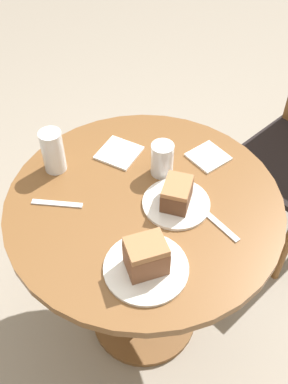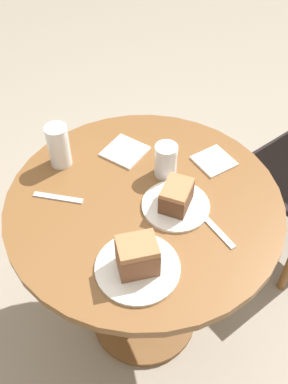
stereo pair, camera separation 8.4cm
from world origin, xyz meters
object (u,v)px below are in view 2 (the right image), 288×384
object	(u,v)px
glass_water	(59,148)
plate_far	(138,268)
plate_near	(176,206)
cake_slice_near	(176,196)
cake_slice_far	(137,256)
glass_lemonade	(166,162)

from	to	relation	value
glass_water	plate_far	bearing A→B (deg)	-9.22
plate_near	cake_slice_near	xyz separation A→B (m)	(0.00, 0.00, 0.04)
plate_near	plate_far	size ratio (longest dim) A/B	0.89
plate_near	cake_slice_far	xyz separation A→B (m)	(0.09, -0.23, 0.06)
glass_water	cake_slice_far	bearing A→B (deg)	-9.22
cake_slice_far	plate_far	bearing A→B (deg)	0.00
cake_slice_near	cake_slice_far	bearing A→B (deg)	-67.89
cake_slice_far	glass_water	xyz separation A→B (m)	(-0.48, 0.08, 0.00)
plate_near	glass_lemonade	xyz separation A→B (m)	(-0.13, 0.07, 0.05)
glass_water	plate_near	bearing A→B (deg)	21.38
plate_far	glass_lemonade	size ratio (longest dim) A/B	2.01
cake_slice_far	glass_lemonade	world-z (taller)	glass_lemonade
plate_far	glass_lemonade	world-z (taller)	glass_lemonade
cake_slice_near	plate_near	bearing A→B (deg)	0.00
plate_near	glass_water	bearing A→B (deg)	-158.62
cake_slice_near	cake_slice_far	world-z (taller)	cake_slice_far
plate_far	cake_slice_far	size ratio (longest dim) A/B	1.76
plate_far	glass_water	distance (m)	0.49
cake_slice_near	cake_slice_far	xyz separation A→B (m)	(0.09, -0.23, 0.01)
cake_slice_near	cake_slice_far	size ratio (longest dim) A/B	0.98
plate_far	cake_slice_near	size ratio (longest dim) A/B	1.79
plate_far	glass_water	world-z (taller)	glass_water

